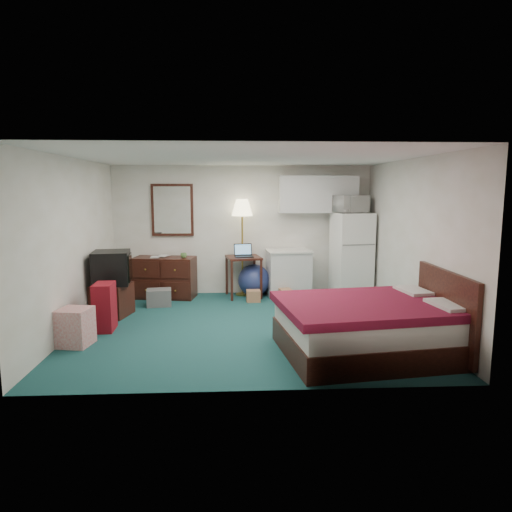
{
  "coord_description": "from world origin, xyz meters",
  "views": [
    {
      "loc": [
        -0.19,
        -6.67,
        2.05
      ],
      "look_at": [
        0.17,
        0.46,
        1.0
      ],
      "focal_mm": 32.0,
      "sensor_mm": 36.0,
      "label": 1
    }
  ],
  "objects": [
    {
      "name": "upper_cabinets",
      "position": [
        1.45,
        2.08,
        1.95
      ],
      "size": [
        1.5,
        0.35,
        0.7
      ],
      "primitive_type": null,
      "color": "silver",
      "rests_on": "walls"
    },
    {
      "name": "headboard",
      "position": [
        2.46,
        -1.25,
        0.55
      ],
      "size": [
        0.06,
        1.56,
        1.0
      ],
      "primitive_type": null,
      "color": "black",
      "rests_on": "walls"
    },
    {
      "name": "desk",
      "position": [
        0.01,
        1.9,
        0.39
      ],
      "size": [
        0.72,
        0.72,
        0.78
      ],
      "primitive_type": null,
      "rotation": [
        0.0,
        0.0,
        0.18
      ],
      "color": "black",
      "rests_on": "floor"
    },
    {
      "name": "bed",
      "position": [
        1.48,
        -1.25,
        0.33
      ],
      "size": [
        2.27,
        1.88,
        0.66
      ],
      "primitive_type": null,
      "rotation": [
        0.0,
        0.0,
        0.14
      ],
      "color": "#57111C",
      "rests_on": "floor"
    },
    {
      "name": "fridge",
      "position": [
        2.07,
        1.83,
        0.8
      ],
      "size": [
        0.75,
        0.75,
        1.61
      ],
      "primitive_type": null,
      "rotation": [
        0.0,
        0.0,
        0.14
      ],
      "color": "white",
      "rests_on": "floor"
    },
    {
      "name": "crt_tv",
      "position": [
        -2.15,
        0.69,
        0.79
      ],
      "size": [
        0.65,
        0.69,
        0.53
      ],
      "primitive_type": null,
      "rotation": [
        0.0,
        0.0,
        0.13
      ],
      "color": "black",
      "rests_on": "tv_stand"
    },
    {
      "name": "cardboard_box_b",
      "position": [
        0.77,
        1.44,
        0.12
      ],
      "size": [
        0.24,
        0.27,
        0.24
      ],
      "primitive_type": null,
      "rotation": [
        0.0,
        0.0,
        0.16
      ],
      "color": "#A97048",
      "rests_on": "floor"
    },
    {
      "name": "kitchen_counter",
      "position": [
        0.88,
        1.91,
        0.43
      ],
      "size": [
        0.84,
        0.67,
        0.86
      ],
      "primitive_type": null,
      "rotation": [
        0.0,
        0.0,
        0.09
      ],
      "color": "silver",
      "rests_on": "floor"
    },
    {
      "name": "ceiling",
      "position": [
        0.0,
        0.0,
        2.5
      ],
      "size": [
        5.0,
        4.5,
        0.01
      ],
      "primitive_type": "cube",
      "color": "white",
      "rests_on": "walls"
    },
    {
      "name": "book_a",
      "position": [
        -1.73,
        1.89,
        0.89
      ],
      "size": [
        0.17,
        0.03,
        0.23
      ],
      "primitive_type": "imported",
      "rotation": [
        0.0,
        0.0,
        0.05
      ],
      "color": "#A97048",
      "rests_on": "dresser"
    },
    {
      "name": "dresser",
      "position": [
        -1.49,
        1.91,
        0.39
      ],
      "size": [
        1.21,
        0.7,
        0.78
      ],
      "primitive_type": null,
      "rotation": [
        0.0,
        0.0,
        -0.16
      ],
      "color": "black",
      "rests_on": "floor"
    },
    {
      "name": "laptop",
      "position": [
        0.02,
        1.84,
        0.9
      ],
      "size": [
        0.37,
        0.32,
        0.23
      ],
      "primitive_type": null,
      "rotation": [
        0.0,
        0.0,
        0.13
      ],
      "color": "black",
      "rests_on": "desk"
    },
    {
      "name": "file_bin",
      "position": [
        -1.5,
        1.28,
        0.15
      ],
      "size": [
        0.46,
        0.37,
        0.3
      ],
      "primitive_type": null,
      "rotation": [
        0.0,
        0.0,
        0.13
      ],
      "color": "slate",
      "rests_on": "floor"
    },
    {
      "name": "tv_stand",
      "position": [
        -2.17,
        0.68,
        0.26
      ],
      "size": [
        0.64,
        0.68,
        0.53
      ],
      "primitive_type": null,
      "rotation": [
        0.0,
        0.0,
        -0.22
      ],
      "color": "black",
      "rests_on": "floor"
    },
    {
      "name": "mirror",
      "position": [
        -1.35,
        2.22,
        1.65
      ],
      "size": [
        0.8,
        0.06,
        1.0
      ],
      "primitive_type": null,
      "color": "white",
      "rests_on": "walls"
    },
    {
      "name": "mug",
      "position": [
        -1.11,
        1.8,
        0.84
      ],
      "size": [
        0.14,
        0.12,
        0.12
      ],
      "primitive_type": "imported",
      "rotation": [
        0.0,
        0.0,
        -0.2
      ],
      "color": "#568745",
      "rests_on": "dresser"
    },
    {
      "name": "floor",
      "position": [
        0.0,
        0.0,
        0.0
      ],
      "size": [
        5.0,
        4.5,
        0.01
      ],
      "primitive_type": "cube",
      "color": "#114244",
      "rests_on": "ground"
    },
    {
      "name": "microwave",
      "position": [
        2.03,
        1.84,
        1.81
      ],
      "size": [
        0.68,
        0.54,
        0.4
      ],
      "primitive_type": "imported",
      "rotation": [
        0.0,
        0.0,
        0.4
      ],
      "color": "white",
      "rests_on": "fridge"
    },
    {
      "name": "suitcase",
      "position": [
        -2.07,
        -0.1,
        0.35
      ],
      "size": [
        0.29,
        0.44,
        0.7
      ],
      "primitive_type": null,
      "rotation": [
        0.0,
        0.0,
        0.04
      ],
      "color": "#5F0C17",
      "rests_on": "floor"
    },
    {
      "name": "exercise_ball",
      "position": [
        0.21,
        1.96,
        0.31
      ],
      "size": [
        0.68,
        0.68,
        0.62
      ],
      "primitive_type": "sphere",
      "rotation": [
        0.0,
        0.0,
        -0.1
      ],
      "color": "navy",
      "rests_on": "floor"
    },
    {
      "name": "book_b",
      "position": [
        -1.6,
        2.01,
        0.9
      ],
      "size": [
        0.18,
        0.09,
        0.25
      ],
      "primitive_type": "imported",
      "rotation": [
        0.0,
        0.0,
        -0.39
      ],
      "color": "#A97048",
      "rests_on": "dresser"
    },
    {
      "name": "floor_lamp",
      "position": [
        -0.01,
        2.05,
        0.93
      ],
      "size": [
        0.49,
        0.49,
        1.86
      ],
      "primitive_type": null,
      "rotation": [
        0.0,
        0.0,
        0.25
      ],
      "color": "gold",
      "rests_on": "floor"
    },
    {
      "name": "retail_box",
      "position": [
        -2.28,
        -0.75,
        0.25
      ],
      "size": [
        0.46,
        0.46,
        0.5
      ],
      "primitive_type": null,
      "rotation": [
        0.0,
        0.0,
        -0.17
      ],
      "color": "silver",
      "rests_on": "floor"
    },
    {
      "name": "cardboard_box_a",
      "position": [
        0.18,
        1.5,
        0.11
      ],
      "size": [
        0.26,
        0.22,
        0.21
      ],
      "primitive_type": null,
      "rotation": [
        0.0,
        0.0,
        0.03
      ],
      "color": "#A97048",
      "rests_on": "floor"
    },
    {
      "name": "walls",
      "position": [
        0.0,
        0.0,
        1.25
      ],
      "size": [
        5.01,
        4.51,
        2.5
      ],
      "color": "white",
      "rests_on": "floor"
    }
  ]
}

